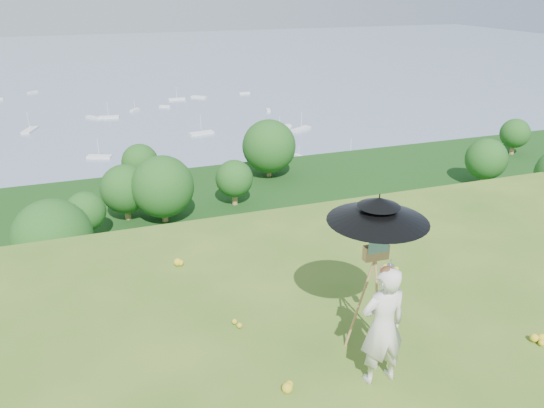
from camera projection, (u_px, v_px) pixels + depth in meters
name	position (u px, v px, depth m)	size (l,w,h in m)	color
forest_slope	(177.00, 388.00, 47.63)	(140.00, 56.00, 22.00)	black
shoreline_tier	(137.00, 256.00, 85.17)	(170.00, 28.00, 8.00)	slate
bay_water	(96.00, 79.00, 228.07)	(700.00, 700.00, 0.00)	slate
slope_trees	(164.00, 249.00, 42.21)	(110.00, 50.00, 6.00)	#185119
harbor_town	(133.00, 219.00, 82.65)	(110.00, 22.00, 5.00)	silver
moored_boats	(62.00, 123.00, 155.36)	(140.00, 140.00, 0.70)	silver
painter	(383.00, 326.00, 6.45)	(0.60, 0.39, 1.63)	silver
field_easel	(372.00, 295.00, 6.99)	(0.66, 0.66, 1.75)	#96673E
sun_umbrella	(377.00, 226.00, 6.64)	(1.28, 1.28, 0.86)	black
painter_cap	(388.00, 271.00, 6.15)	(0.19, 0.23, 0.10)	#CA6F76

